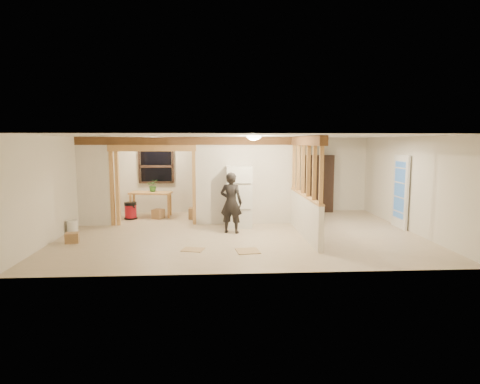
{
  "coord_description": "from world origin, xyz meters",
  "views": [
    {
      "loc": [
        -0.61,
        -10.2,
        2.35
      ],
      "look_at": [
        0.02,
        0.4,
        1.02
      ],
      "focal_mm": 30.0,
      "sensor_mm": 36.0,
      "label": 1
    }
  ],
  "objects": [
    {
      "name": "work_table",
      "position": [
        -2.68,
        2.41,
        0.4
      ],
      "size": [
        1.34,
        0.81,
        0.79
      ],
      "primitive_type": "cube",
      "rotation": [
        0.0,
        0.0,
        -0.15
      ],
      "color": "tan",
      "rests_on": "floor"
    },
    {
      "name": "box_front",
      "position": [
        -4.0,
        -0.81,
        0.12
      ],
      "size": [
        0.34,
        0.29,
        0.24
      ],
      "primitive_type": "cube",
      "rotation": [
        0.0,
        0.0,
        0.19
      ],
      "color": "#A87D51",
      "rests_on": "floor"
    },
    {
      "name": "window_back",
      "position": [
        -2.6,
        3.17,
        1.55
      ],
      "size": [
        1.12,
        0.1,
        1.1
      ],
      "primitive_type": "cube",
      "color": "black",
      "rests_on": "wall_back"
    },
    {
      "name": "french_door",
      "position": [
        4.42,
        0.4,
        1.0
      ],
      "size": [
        0.12,
        0.86,
        2.0
      ],
      "primitive_type": "cube",
      "color": "white",
      "rests_on": "floor"
    },
    {
      "name": "partition_center",
      "position": [
        0.2,
        1.2,
        1.25
      ],
      "size": [
        2.8,
        0.12,
        2.5
      ],
      "primitive_type": "cube",
      "color": "silver",
      "rests_on": "floor"
    },
    {
      "name": "ceiling_dome_main",
      "position": [
        0.3,
        -0.5,
        2.48
      ],
      "size": [
        0.36,
        0.36,
        0.16
      ],
      "primitive_type": "ellipsoid",
      "color": "#FFEABF",
      "rests_on": "ceiling"
    },
    {
      "name": "wall_right",
      "position": [
        4.5,
        0.0,
        1.25
      ],
      "size": [
        0.01,
        6.5,
        2.5
      ],
      "primitive_type": "cube",
      "color": "silver",
      "rests_on": "floor"
    },
    {
      "name": "refrigerator",
      "position": [
        0.01,
        0.8,
        0.84
      ],
      "size": [
        0.69,
        0.67,
        1.69
      ],
      "primitive_type": "cube",
      "color": "silver",
      "rests_on": "floor"
    },
    {
      "name": "bucket",
      "position": [
        -4.33,
        0.18,
        0.17
      ],
      "size": [
        0.32,
        0.32,
        0.35
      ],
      "primitive_type": "cylinder",
      "rotation": [
        0.0,
        0.0,
        -0.19
      ],
      "color": "white",
      "rests_on": "floor"
    },
    {
      "name": "ceiling_dome_util",
      "position": [
        -2.5,
        2.3,
        2.48
      ],
      "size": [
        0.32,
        0.32,
        0.14
      ],
      "primitive_type": "ellipsoid",
      "color": "#FFEABF",
      "rests_on": "ceiling"
    },
    {
      "name": "pony_wall",
      "position": [
        1.6,
        -0.4,
        0.5
      ],
      "size": [
        0.12,
        3.2,
        1.0
      ],
      "primitive_type": "cube",
      "color": "silver",
      "rests_on": "floor"
    },
    {
      "name": "floor",
      "position": [
        0.0,
        0.0,
        -0.01
      ],
      "size": [
        9.0,
        6.5,
        0.01
      ],
      "primitive_type": "cube",
      "color": "#C9B195",
      "rests_on": "ground"
    },
    {
      "name": "woman",
      "position": [
        -0.24,
        0.02,
        0.79
      ],
      "size": [
        0.67,
        0.54,
        1.59
      ],
      "primitive_type": "imported",
      "rotation": [
        0.0,
        0.0,
        2.83
      ],
      "color": "black",
      "rests_on": "floor"
    },
    {
      "name": "doorway_frame",
      "position": [
        -2.4,
        1.2,
        1.1
      ],
      "size": [
        2.46,
        0.14,
        2.2
      ],
      "primitive_type": "cube",
      "color": "tan",
      "rests_on": "floor"
    },
    {
      "name": "potted_plant",
      "position": [
        -2.61,
        2.49,
        0.99
      ],
      "size": [
        0.37,
        0.33,
        0.39
      ],
      "primitive_type": "imported",
      "rotation": [
        0.0,
        0.0,
        0.07
      ],
      "color": "#2D792F",
      "rests_on": "work_table"
    },
    {
      "name": "wall_front",
      "position": [
        0.0,
        -3.25,
        1.25
      ],
      "size": [
        9.0,
        0.01,
        2.5
      ],
      "primitive_type": "cube",
      "color": "silver",
      "rests_on": "floor"
    },
    {
      "name": "box_util_a",
      "position": [
        -1.27,
        2.02,
        0.17
      ],
      "size": [
        0.4,
        0.34,
        0.34
      ],
      "primitive_type": "cube",
      "rotation": [
        0.0,
        0.0,
        0.0
      ],
      "color": "#A87D51",
      "rests_on": "floor"
    },
    {
      "name": "stud_partition",
      "position": [
        1.6,
        -0.4,
        1.66
      ],
      "size": [
        0.14,
        3.2,
        1.32
      ],
      "primitive_type": "cube",
      "color": "tan",
      "rests_on": "pony_wall"
    },
    {
      "name": "bookshelf",
      "position": [
        2.82,
        3.02,
        0.96
      ],
      "size": [
        0.96,
        0.32,
        1.92
      ],
      "primitive_type": "cube",
      "color": "black",
      "rests_on": "floor"
    },
    {
      "name": "partition_left_stub",
      "position": [
        -4.05,
        1.2,
        1.25
      ],
      "size": [
        0.9,
        0.12,
        2.5
      ],
      "primitive_type": "cube",
      "color": "silver",
      "rests_on": "floor"
    },
    {
      "name": "shop_vac",
      "position": [
        -3.25,
        2.08,
        0.26
      ],
      "size": [
        0.41,
        0.41,
        0.53
      ],
      "primitive_type": "cylinder",
      "rotation": [
        0.0,
        0.0,
        -0.01
      ],
      "color": "maroon",
      "rests_on": "floor"
    },
    {
      "name": "header_beam_right",
      "position": [
        1.6,
        -0.4,
        2.38
      ],
      "size": [
        0.18,
        3.3,
        0.22
      ],
      "primitive_type": "cube",
      "color": "brown",
      "rests_on": "ceiling"
    },
    {
      "name": "wall_left",
      "position": [
        -4.5,
        0.0,
        1.25
      ],
      "size": [
        0.01,
        6.5,
        2.5
      ],
      "primitive_type": "cube",
      "color": "silver",
      "rests_on": "floor"
    },
    {
      "name": "hanging_bulb",
      "position": [
        -2.0,
        1.6,
        2.18
      ],
      "size": [
        0.07,
        0.07,
        0.07
      ],
      "primitive_type": "ellipsoid",
      "color": "#FFD88C",
      "rests_on": "ceiling"
    },
    {
      "name": "ceiling",
      "position": [
        0.0,
        0.0,
        2.5
      ],
      "size": [
        9.0,
        6.5,
        0.01
      ],
      "primitive_type": "cube",
      "color": "white"
    },
    {
      "name": "box_util_b",
      "position": [
        -2.42,
        2.12,
        0.14
      ],
      "size": [
        0.41,
        0.41,
        0.29
      ],
      "primitive_type": "cube",
      "rotation": [
        0.0,
        0.0,
        -0.43
      ],
      "color": "#A87D51",
      "rests_on": "floor"
    },
    {
      "name": "header_beam_back",
      "position": [
        -1.0,
        1.2,
        2.38
      ],
      "size": [
        7.0,
        0.18,
        0.22
      ],
      "primitive_type": "cube",
      "color": "brown",
      "rests_on": "ceiling"
    },
    {
      "name": "floor_panel_far",
      "position": [
        -1.14,
        -1.6,
        0.01
      ],
      "size": [
        0.53,
        0.46,
        0.01
      ],
      "primitive_type": "cube",
      "rotation": [
        0.0,
        0.0,
        -0.24
      ],
      "color": "tan",
      "rests_on": "floor"
    },
    {
      "name": "wall_back",
      "position": [
        0.0,
        3.25,
        1.25
      ],
      "size": [
        9.0,
        0.01,
        2.5
      ],
      "primitive_type": "cube",
      "color": "silver",
      "rests_on": "floor"
    },
    {
      "name": "floor_panel_near",
      "position": [
        0.06,
        -1.78,
        0.01
      ],
      "size": [
        0.54,
        0.54,
        0.02
      ],
      "primitive_type": "cube",
      "rotation": [
        0.0,
        0.0,
        0.14
      ],
      "color": "tan",
      "rests_on": "floor"
    }
  ]
}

